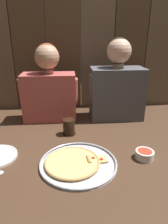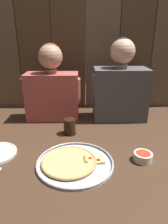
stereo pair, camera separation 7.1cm
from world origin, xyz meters
name	(u,v)px [view 1 (the left image)]	position (x,y,z in m)	size (l,w,h in m)	color
ground_plane	(89,147)	(0.00, 0.00, 0.00)	(3.20, 3.20, 0.00)	#422B1C
pizza_tray	(76,162)	(-0.08, -0.16, 0.01)	(0.39, 0.39, 0.03)	#B2B2B7
drinking_glass	(69,127)	(-0.11, 0.17, 0.05)	(0.09, 0.09, 0.10)	black
dipping_bowl	(145,154)	(0.28, -0.14, 0.02)	(0.10, 0.10, 0.04)	white
diner_left	(49,87)	(-0.25, 0.44, 0.25)	(0.42, 0.19, 0.56)	#AD4C47
diner_right	(117,85)	(0.25, 0.44, 0.26)	(0.43, 0.22, 0.59)	#4C4C51
wooden_backdrop_wall	(81,19)	(0.00, 0.72, 0.72)	(2.19, 0.03, 1.44)	brown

